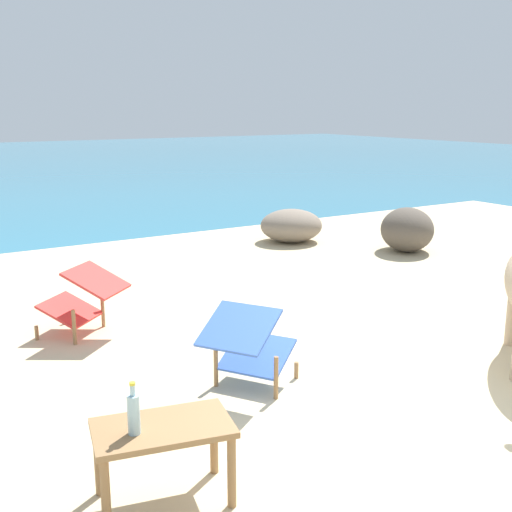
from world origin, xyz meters
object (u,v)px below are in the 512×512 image
object	(u,v)px
bottle	(134,413)
deck_chair_near	(248,344)
low_bench_table	(163,438)
deck_chair_far	(83,297)

from	to	relation	value
bottle	deck_chair_near	xyz separation A→B (m)	(1.31, 0.99, -0.20)
bottle	deck_chair_near	bearing A→B (deg)	37.20
low_bench_table	deck_chair_far	world-z (taller)	deck_chair_far
bottle	deck_chair_far	xyz separation A→B (m)	(0.60, 2.89, -0.20)
bottle	deck_chair_far	size ratio (longest dim) A/B	0.32
bottle	low_bench_table	bearing A→B (deg)	2.44
deck_chair_near	deck_chair_far	xyz separation A→B (m)	(-0.71, 1.90, 0.00)
low_bench_table	bottle	bearing A→B (deg)	-165.16
low_bench_table	deck_chair_far	xyz separation A→B (m)	(0.43, 2.89, -0.00)
bottle	deck_chair_far	distance (m)	2.96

